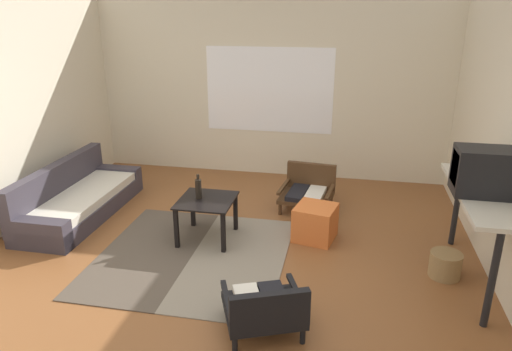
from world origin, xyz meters
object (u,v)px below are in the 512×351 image
couch (77,199)px  ottoman_orange (315,223)px  wicker_basket (445,265)px  armchair_striped_foreground (265,308)px  crt_television (485,172)px  console_shelf (478,202)px  armchair_by_window (308,189)px  clay_vase (472,167)px  coffee_table (207,207)px  glass_bottle (198,188)px

couch → ottoman_orange: (2.95, -0.06, -0.01)m
couch → wicker_basket: bearing=-8.1°
couch → armchair_striped_foreground: 3.22m
couch → ottoman_orange: bearing=-1.2°
ottoman_orange → armchair_striped_foreground: bearing=-98.8°
armchair_striped_foreground → crt_television: crt_television is taller
ottoman_orange → crt_television: (1.48, -0.61, 0.92)m
ottoman_orange → console_shelf: size_ratio=0.27×
armchair_by_window → clay_vase: 2.09m
coffee_table → ottoman_orange: 1.22m
ottoman_orange → glass_bottle: (-1.27, -0.22, 0.40)m
armchair_striped_foreground → ottoman_orange: bearing=81.2°
ottoman_orange → glass_bottle: 1.35m
clay_vase → glass_bottle: clay_vase is taller
coffee_table → crt_television: bearing=-7.9°
ottoman_orange → wicker_basket: ottoman_orange is taller
armchair_by_window → glass_bottle: glass_bottle is taller
clay_vase → wicker_basket: 0.98m
armchair_by_window → ottoman_orange: bearing=-79.1°
ottoman_orange → wicker_basket: size_ratio=1.42×
clay_vase → wicker_basket: (-0.19, -0.36, -0.89)m
armchair_striped_foreground → clay_vase: clay_vase is taller
coffee_table → armchair_by_window: armchair_by_window is taller
ottoman_orange → couch: bearing=178.8°
armchair_by_window → console_shelf: size_ratio=0.45×
coffee_table → armchair_striped_foreground: 1.73m
clay_vase → glass_bottle: 2.79m
couch → armchair_by_window: bearing=15.7°
ottoman_orange → coffee_table: bearing=-168.4°
coffee_table → armchair_striped_foreground: (0.92, -1.46, -0.15)m
console_shelf → clay_vase: size_ratio=5.06×
armchair_by_window → armchair_striped_foreground: 2.55m
crt_television → glass_bottle: size_ratio=1.87×
armchair_striped_foreground → glass_bottle: bearing=124.2°
ottoman_orange → clay_vase: 1.71m
armchair_by_window → glass_bottle: bearing=-136.0°
armchair_by_window → clay_vase: (1.65, -1.03, 0.76)m
glass_bottle → crt_television: bearing=-8.1°
armchair_striped_foreground → glass_bottle: size_ratio=2.84×
console_shelf → crt_television: crt_television is taller
armchair_by_window → console_shelf: bearing=-40.2°
couch → clay_vase: (4.44, -0.25, 0.81)m
couch → coffee_table: size_ratio=3.11×
coffee_table → ottoman_orange: (1.18, 0.24, -0.19)m
armchair_by_window → clay_vase: size_ratio=2.29×
glass_bottle → armchair_by_window: bearing=44.0°
wicker_basket → glass_bottle: bearing=172.9°
couch → crt_television: size_ratio=3.75×
coffee_table → console_shelf: (2.67, -0.31, 0.41)m
wicker_basket → clay_vase: bearing=61.8°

